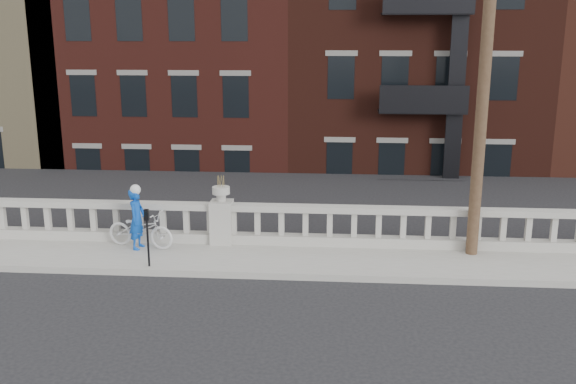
% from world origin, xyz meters
% --- Properties ---
extents(ground, '(120.00, 120.00, 0.00)m').
position_xyz_m(ground, '(0.00, 0.00, 0.00)').
color(ground, black).
rests_on(ground, ground).
extents(sidewalk, '(32.00, 2.20, 0.15)m').
position_xyz_m(sidewalk, '(0.00, 3.00, 0.07)').
color(sidewalk, gray).
rests_on(sidewalk, ground).
extents(balustrade, '(28.00, 0.34, 1.03)m').
position_xyz_m(balustrade, '(0.00, 3.95, 0.64)').
color(balustrade, gray).
rests_on(balustrade, sidewalk).
extents(planter_pedestal, '(0.55, 0.55, 1.76)m').
position_xyz_m(planter_pedestal, '(0.00, 3.95, 0.83)').
color(planter_pedestal, gray).
rests_on(planter_pedestal, sidewalk).
extents(lower_level, '(80.00, 44.00, 20.80)m').
position_xyz_m(lower_level, '(0.56, 23.04, 2.63)').
color(lower_level, '#605E59').
rests_on(lower_level, ground).
extents(utility_pole, '(1.60, 0.28, 10.00)m').
position_xyz_m(utility_pole, '(6.20, 3.60, 5.24)').
color(utility_pole, '#422D1E').
rests_on(utility_pole, sidewalk).
extents(parking_meter_c, '(0.10, 0.09, 1.36)m').
position_xyz_m(parking_meter_c, '(-1.39, 2.15, 1.00)').
color(parking_meter_c, black).
rests_on(parking_meter_c, sidewalk).
extents(bicycle, '(1.85, 0.98, 0.93)m').
position_xyz_m(bicycle, '(-1.97, 3.46, 0.61)').
color(bicycle, silver).
rests_on(bicycle, sidewalk).
extents(cyclist, '(0.43, 0.60, 1.52)m').
position_xyz_m(cyclist, '(-2.01, 3.36, 0.91)').
color(cyclist, '#0B43AE').
rests_on(cyclist, sidewalk).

